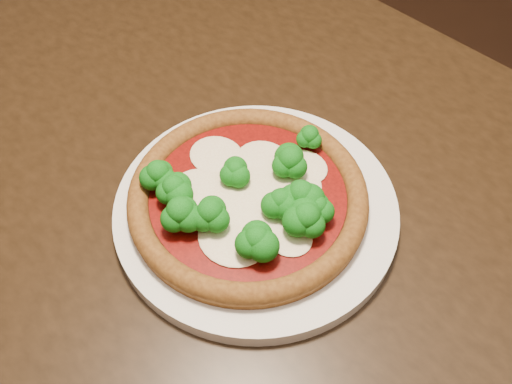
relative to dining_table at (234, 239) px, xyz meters
The scene contains 3 objects.
dining_table is the anchor object (origin of this frame).
plate 0.11m from the dining_table, ahead, with size 0.31×0.31×0.02m, color white.
pizza 0.13m from the dining_table, 17.48° to the right, with size 0.26×0.26×0.06m.
Camera 1 is at (0.03, -0.44, 1.27)m, focal length 40.00 mm.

